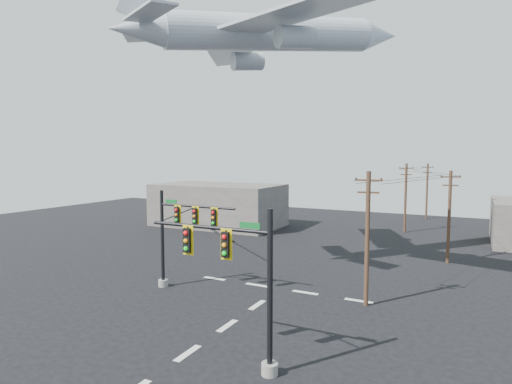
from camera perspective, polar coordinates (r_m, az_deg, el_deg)
The scene contains 11 objects.
ground at distance 23.93m, azimuth -9.10°, elevation -20.47°, with size 120.00×120.00×0.00m, color black.
lane_markings at distance 28.04m, azimuth -2.40°, elevation -16.46°, with size 14.00×21.20×0.01m.
signal_mast_near at distance 20.69m, azimuth -1.87°, elevation -12.11°, with size 7.06×0.86×7.83m.
signal_mast_far at distance 32.91m, azimuth -10.27°, elevation -5.62°, with size 6.86×0.83×7.55m.
utility_pole_a at distance 29.85m, azimuth 14.62°, elevation -5.71°, with size 1.84×0.35×9.18m.
utility_pole_b at distance 44.15m, azimuth 24.36°, elevation -2.83°, with size 1.77×0.46×8.79m.
utility_pole_c at distance 59.62m, azimuth 19.32°, elevation -0.57°, with size 1.80×0.73×9.12m.
utility_pole_d at distance 73.47m, azimuth 21.84°, elevation 0.26°, with size 1.72×0.88×8.89m.
power_lines at distance 50.98m, azimuth 21.04°, elevation 2.48°, with size 7.62×44.29×0.07m.
airliner at distance 38.31m, azimuth 2.10°, elevation 20.34°, with size 21.76×23.39×6.97m.
building_left at distance 62.25m, azimuth -5.06°, elevation -1.72°, with size 18.00×10.00×6.00m, color #645E58.
Camera 1 is at (12.83, -17.39, 10.27)m, focal length 30.00 mm.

